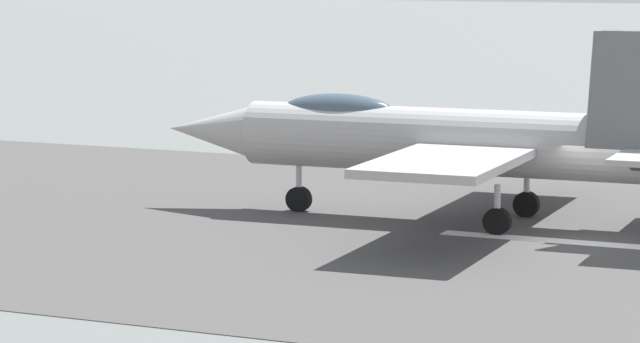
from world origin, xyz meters
TOP-DOWN VIEW (x-y plane):
  - ground_plane at (0.00, 0.00)m, footprint 400.00×400.00m
  - runway_strip at (-0.02, 0.00)m, footprint 240.00×26.00m
  - fighter_jet at (4.72, -1.86)m, footprint 16.88×13.80m

SIDE VIEW (x-z plane):
  - ground_plane at x=0.00m, z-range 0.00..0.00m
  - runway_strip at x=-0.02m, z-range 0.00..0.02m
  - fighter_jet at x=4.72m, z-range -0.39..5.23m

